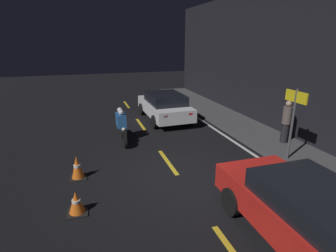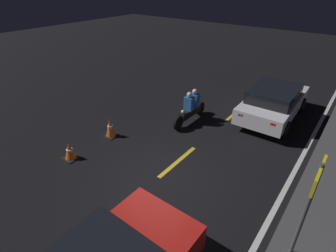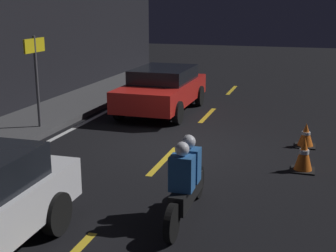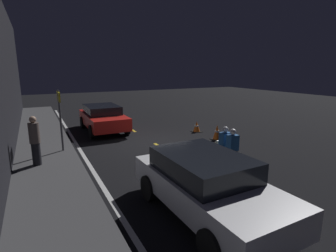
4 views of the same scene
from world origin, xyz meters
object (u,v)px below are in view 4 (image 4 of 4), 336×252
(shop_sign, at_px, (60,109))
(motorcycle, at_px, (228,147))
(traffic_cone_mid, at_px, (197,127))
(traffic_cone_near, at_px, (217,132))
(sedan_white, at_px, (206,183))
(taxi_red, at_px, (103,117))
(pedestrian, at_px, (35,140))

(shop_sign, bearing_deg, motorcycle, -127.47)
(traffic_cone_mid, bearing_deg, traffic_cone_near, 179.72)
(sedan_white, xyz_separation_m, taxi_red, (9.49, 0.09, -0.01))
(traffic_cone_near, bearing_deg, pedestrian, 91.85)
(traffic_cone_near, bearing_deg, shop_sign, 81.30)
(pedestrian, relative_size, shop_sign, 0.70)
(shop_sign, bearing_deg, sedan_white, -158.14)
(traffic_cone_mid, bearing_deg, motorcycle, 159.22)
(pedestrian, bearing_deg, shop_sign, -36.33)
(traffic_cone_near, distance_m, pedestrian, 7.82)
(sedan_white, height_order, motorcycle, sedan_white)
(sedan_white, height_order, pedestrian, pedestrian)
(sedan_white, xyz_separation_m, traffic_cone_mid, (6.96, -4.34, -0.49))
(sedan_white, bearing_deg, pedestrian, -146.14)
(taxi_red, xyz_separation_m, motorcycle, (-7.16, -2.67, -0.13))
(sedan_white, relative_size, taxi_red, 1.01)
(taxi_red, height_order, traffic_cone_mid, taxi_red)
(sedan_white, relative_size, shop_sign, 1.78)
(motorcycle, distance_m, shop_sign, 6.52)
(traffic_cone_mid, xyz_separation_m, pedestrian, (-2.03, 7.80, 0.73))
(traffic_cone_mid, bearing_deg, pedestrian, 104.58)
(sedan_white, height_order, taxi_red, sedan_white)
(motorcycle, bearing_deg, taxi_red, 20.27)
(taxi_red, relative_size, motorcycle, 1.89)
(motorcycle, height_order, shop_sign, shop_sign)
(traffic_cone_near, bearing_deg, taxi_red, 45.76)
(traffic_cone_mid, distance_m, shop_sign, 7.06)
(taxi_red, relative_size, pedestrian, 2.52)
(motorcycle, distance_m, traffic_cone_mid, 4.96)
(traffic_cone_near, height_order, traffic_cone_mid, traffic_cone_near)
(taxi_red, bearing_deg, sedan_white, 0.86)
(traffic_cone_near, relative_size, traffic_cone_mid, 1.26)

